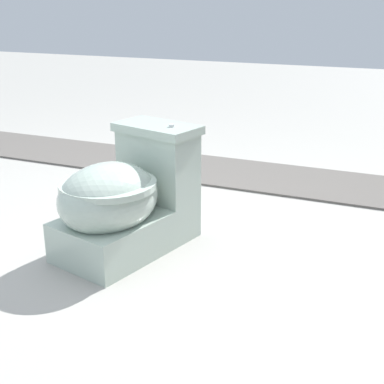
# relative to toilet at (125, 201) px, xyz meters

# --- Properties ---
(ground_plane) EXTENTS (14.00, 14.00, 0.00)m
(ground_plane) POSITION_rel_toilet_xyz_m (0.09, 0.02, -0.22)
(ground_plane) COLOR #A8A59E
(gravel_strip) EXTENTS (0.56, 8.00, 0.01)m
(gravel_strip) POSITION_rel_toilet_xyz_m (-1.17, 0.52, -0.21)
(gravel_strip) COLOR #605B56
(gravel_strip) RESTS_ON ground
(toilet) EXTENTS (0.70, 0.51, 0.52)m
(toilet) POSITION_rel_toilet_xyz_m (0.00, 0.00, 0.00)
(toilet) COLOR #B2C6B7
(toilet) RESTS_ON ground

